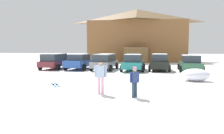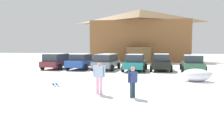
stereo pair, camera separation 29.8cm
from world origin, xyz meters
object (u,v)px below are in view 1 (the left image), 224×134
Objects in this scene: ski_lodge at (137,35)px; parked_blue_hatchback at (80,61)px; skier_adult_in_blue_parka at (101,75)px; pair_of_skis at (55,85)px; parked_black_sedan at (159,62)px; parked_maroon_van at (54,61)px; parked_green_coupe at (190,63)px; parked_teal_hatchback at (133,62)px; parked_grey_wagon at (105,61)px; plowed_snow_pile at (195,75)px; skier_teen_in_navy_coat at (135,80)px.

ski_lodge is 3.59× the size of parked_blue_hatchback.
skier_adult_in_blue_parka is 1.08× the size of pair_of_skis.
parked_maroon_van is at bearing -178.37° from parked_black_sedan.
skier_adult_in_blue_parka reaches higher than parked_green_coupe.
parked_green_coupe is at bearing 6.44° from parked_teal_hatchback.
plowed_snow_pile is at bearing -40.29° from parked_grey_wagon.
parked_black_sedan is (2.56, 0.61, 0.01)m from parked_teal_hatchback.
parked_black_sedan reaches higher than parked_teal_hatchback.
skier_teen_in_navy_coat is at bearing -52.11° from parked_maroon_van.
parked_teal_hatchback is at bearing -2.03° from parked_maroon_van.
parked_blue_hatchback is 14.06m from skier_teen_in_navy_coat.
ski_lodge reaches higher than parked_teal_hatchback.
skier_teen_in_navy_coat is at bearing -26.75° from pair_of_skis.
ski_lodge is at bearing 89.95° from skier_adult_in_blue_parka.
parked_black_sedan is 3.00× the size of skier_teen_in_navy_coat.
ski_lodge is at bearing 82.22° from parked_grey_wagon.
parked_black_sedan is 2.74× the size of pair_of_skis.
parked_blue_hatchback is 2.80× the size of skier_adult_in_blue_parka.
ski_lodge is 3.61× the size of parked_teal_hatchback.
plowed_snow_pile is at bearing -25.67° from parked_maroon_van.
parked_grey_wagon reaches higher than skier_teen_in_navy_coat.
parked_green_coupe is 2.77× the size of skier_adult_in_blue_parka.
plowed_snow_pile is at bearing 56.97° from skier_teen_in_navy_coat.
skier_adult_in_blue_parka reaches higher than parked_grey_wagon.
ski_lodge is at bearing 93.29° from skier_teen_in_navy_coat.
parked_blue_hatchback is at bearing 5.94° from parked_maroon_van.
parked_maroon_van is 2.15× the size of plowed_snow_pile.
parked_grey_wagon is 8.50m from parked_green_coupe.
parked_grey_wagon reaches higher than pair_of_skis.
parked_grey_wagon is 3.47× the size of skier_teen_in_navy_coat.
skier_teen_in_navy_coat is at bearing -85.38° from parked_teal_hatchback.
pair_of_skis is (-6.60, -9.89, -0.83)m from parked_black_sedan.
parked_blue_hatchback is at bearing 147.64° from plowed_snow_pile.
skier_teen_in_navy_coat is at bearing -123.03° from plowed_snow_pile.
parked_green_coupe is at bearing 83.13° from plowed_snow_pile.
parked_maroon_van is 0.89× the size of parked_teal_hatchback.
parked_grey_wagon is at bearing -178.86° from parked_black_sedan.
parked_green_coupe is at bearing 69.87° from skier_teen_in_navy_coat.
parked_blue_hatchback is at bearing 118.37° from skier_teen_in_navy_coat.
skier_adult_in_blue_parka is (7.72, -11.59, 0.05)m from parked_maroon_van.
parked_teal_hatchback is at bearing -173.56° from parked_green_coupe.
parked_grey_wagon is at bearing -179.20° from parked_green_coupe.
skier_adult_in_blue_parka is at bearing -79.15° from parked_grey_wagon.
plowed_snow_pile is (2.14, -6.64, -0.42)m from parked_black_sedan.
parked_grey_wagon reaches higher than parked_blue_hatchback.
parked_maroon_van is 13.92m from skier_adult_in_blue_parka.
parked_teal_hatchback is 2.78× the size of skier_adult_in_blue_parka.
skier_adult_in_blue_parka is at bearing -135.96° from plowed_snow_pile.
skier_adult_in_blue_parka reaches higher than parked_maroon_van.
parked_grey_wagon is 1.05× the size of parked_teal_hatchback.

